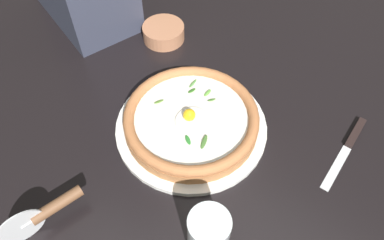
{
  "coord_description": "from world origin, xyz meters",
  "views": [
    {
      "loc": [
        -0.45,
        -0.29,
        0.68
      ],
      "look_at": [
        -0.05,
        -0.0,
        0.03
      ],
      "focal_mm": 34.73,
      "sensor_mm": 36.0,
      "label": 1
    }
  ],
  "objects_px": {
    "pizza_cutter": "(45,212)",
    "drinking_glass": "(208,236)",
    "table_knife": "(350,142)",
    "pizza": "(192,119)",
    "side_bowl": "(164,33)"
  },
  "relations": [
    {
      "from": "pizza_cutter",
      "to": "drinking_glass",
      "type": "distance_m",
      "value": 0.3
    },
    {
      "from": "drinking_glass",
      "to": "table_knife",
      "type": "bearing_deg",
      "value": -18.93
    },
    {
      "from": "pizza_cutter",
      "to": "pizza",
      "type": "bearing_deg",
      "value": -14.6
    },
    {
      "from": "pizza",
      "to": "pizza_cutter",
      "type": "height_order",
      "value": "pizza_cutter"
    },
    {
      "from": "side_bowl",
      "to": "table_knife",
      "type": "bearing_deg",
      "value": -93.31
    },
    {
      "from": "table_knife",
      "to": "pizza",
      "type": "bearing_deg",
      "value": 119.52
    },
    {
      "from": "pizza_cutter",
      "to": "table_knife",
      "type": "bearing_deg",
      "value": -37.72
    },
    {
      "from": "side_bowl",
      "to": "table_knife",
      "type": "relative_size",
      "value": 0.53
    },
    {
      "from": "pizza",
      "to": "side_bowl",
      "type": "xyz_separation_m",
      "value": [
        0.2,
        0.24,
        -0.01
      ]
    },
    {
      "from": "pizza_cutter",
      "to": "drinking_glass",
      "type": "xyz_separation_m",
      "value": [
        0.14,
        -0.26,
        0.0
      ]
    },
    {
      "from": "side_bowl",
      "to": "table_knife",
      "type": "distance_m",
      "value": 0.55
    },
    {
      "from": "pizza",
      "to": "side_bowl",
      "type": "height_order",
      "value": "pizza"
    },
    {
      "from": "pizza",
      "to": "pizza_cutter",
      "type": "xyz_separation_m",
      "value": [
        -0.33,
        0.09,
        0.01
      ]
    },
    {
      "from": "pizza_cutter",
      "to": "table_knife",
      "type": "xyz_separation_m",
      "value": [
        0.5,
        -0.39,
        -0.04
      ]
    },
    {
      "from": "side_bowl",
      "to": "drinking_glass",
      "type": "xyz_separation_m",
      "value": [
        -0.4,
        -0.42,
        0.03
      ]
    }
  ]
}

